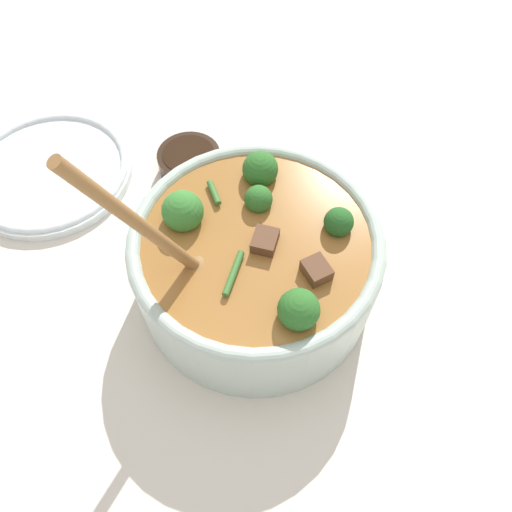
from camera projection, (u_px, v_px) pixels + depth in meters
The scene contains 4 objects.
ground_plane at pixel (256, 287), 0.60m from camera, with size 4.00×4.00×0.00m, color silver.
stew_bowl at pixel (256, 260), 0.55m from camera, with size 0.27×0.27×0.29m.
condiment_bowl at pixel (189, 161), 0.69m from camera, with size 0.09×0.09×0.03m.
empty_plate at pixel (50, 171), 0.69m from camera, with size 0.23×0.23×0.02m.
Camera 1 is at (0.24, 0.17, 0.53)m, focal length 35.00 mm.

